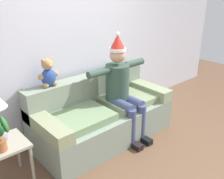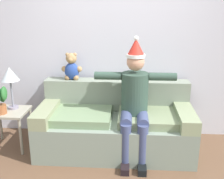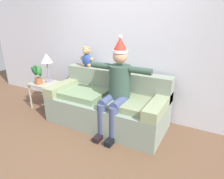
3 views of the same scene
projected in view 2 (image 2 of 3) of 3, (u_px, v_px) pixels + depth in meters
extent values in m
cube|color=silver|center=(118.00, 44.00, 3.93)|extent=(7.00, 0.10, 2.70)
cube|color=gray|center=(115.00, 134.00, 3.70)|extent=(2.01, 0.94, 0.46)
cube|color=gray|center=(117.00, 95.00, 3.90)|extent=(2.01, 0.24, 0.42)
cube|color=gray|center=(48.00, 110.00, 3.66)|extent=(0.22, 0.94, 0.17)
cube|color=gray|center=(184.00, 114.00, 3.54)|extent=(0.22, 0.94, 0.17)
cube|color=gray|center=(80.00, 115.00, 3.59)|extent=(0.80, 0.66, 0.10)
cube|color=gray|center=(150.00, 117.00, 3.54)|extent=(0.80, 0.66, 0.10)
cylinder|color=#344D40|center=(135.00, 93.00, 3.48)|extent=(0.34, 0.34, 0.52)
sphere|color=tan|center=(136.00, 62.00, 3.37)|extent=(0.22, 0.22, 0.22)
cylinder|color=white|center=(136.00, 56.00, 3.34)|extent=(0.23, 0.23, 0.04)
cone|color=red|center=(136.00, 47.00, 3.31)|extent=(0.21, 0.21, 0.20)
sphere|color=white|center=(136.00, 38.00, 3.28)|extent=(0.06, 0.06, 0.06)
cylinder|color=#404B74|center=(126.00, 118.00, 3.38)|extent=(0.14, 0.40, 0.14)
cylinder|color=#404B74|center=(126.00, 146.00, 3.27)|extent=(0.13, 0.13, 0.56)
cube|color=black|center=(125.00, 168.00, 3.27)|extent=(0.10, 0.24, 0.08)
cylinder|color=#404B74|center=(143.00, 118.00, 3.37)|extent=(0.14, 0.40, 0.14)
cylinder|color=#404B74|center=(142.00, 147.00, 3.26)|extent=(0.13, 0.13, 0.56)
cube|color=black|center=(142.00, 168.00, 3.25)|extent=(0.10, 0.24, 0.08)
cylinder|color=#344D40|center=(108.00, 76.00, 3.44)|extent=(0.34, 0.10, 0.10)
cylinder|color=#344D40|center=(163.00, 77.00, 3.40)|extent=(0.34, 0.10, 0.10)
ellipsoid|color=#284494|center=(72.00, 71.00, 3.84)|extent=(0.20, 0.16, 0.24)
sphere|color=tan|center=(71.00, 58.00, 3.78)|extent=(0.15, 0.15, 0.15)
sphere|color=tan|center=(70.00, 60.00, 3.73)|extent=(0.07, 0.07, 0.07)
sphere|color=tan|center=(67.00, 55.00, 3.77)|extent=(0.05, 0.05, 0.05)
sphere|color=tan|center=(75.00, 55.00, 3.77)|extent=(0.05, 0.05, 0.05)
sphere|color=tan|center=(64.00, 69.00, 3.84)|extent=(0.08, 0.08, 0.08)
sphere|color=tan|center=(67.00, 77.00, 3.84)|extent=(0.08, 0.08, 0.08)
sphere|color=tan|center=(79.00, 69.00, 3.82)|extent=(0.08, 0.08, 0.08)
sphere|color=tan|center=(76.00, 78.00, 3.83)|extent=(0.08, 0.08, 0.08)
cube|color=#A5A08D|center=(8.00, 112.00, 3.69)|extent=(0.52, 0.45, 0.03)
cylinder|color=#A5A08D|center=(21.00, 137.00, 3.56)|extent=(0.04, 0.04, 0.50)
cylinder|color=#A5A08D|center=(0.00, 123.00, 3.97)|extent=(0.04, 0.04, 0.50)
cylinder|color=#A5A08D|center=(31.00, 124.00, 3.94)|extent=(0.04, 0.04, 0.50)
cylinder|color=gray|center=(13.00, 107.00, 3.76)|extent=(0.14, 0.14, 0.03)
cylinder|color=gray|center=(12.00, 94.00, 3.70)|extent=(0.02, 0.02, 0.37)
cone|color=silver|center=(10.00, 74.00, 3.62)|extent=(0.24, 0.24, 0.18)
cylinder|color=#9E5933|center=(1.00, 109.00, 3.57)|extent=(0.14, 0.14, 0.12)
ellipsoid|color=#28642B|center=(4.00, 93.00, 3.48)|extent=(0.11, 0.17, 0.21)
ellipsoid|color=#1D592A|center=(2.00, 95.00, 3.57)|extent=(0.15, 0.11, 0.21)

